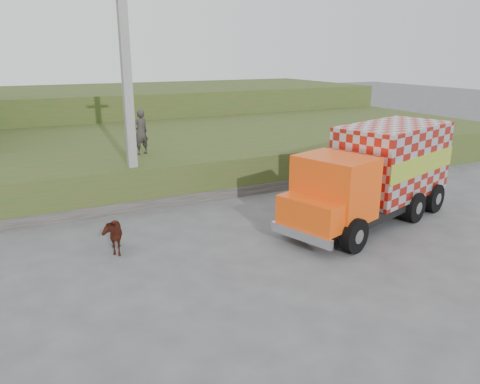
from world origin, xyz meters
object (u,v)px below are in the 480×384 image
cow (112,234)px  pedestrian (141,132)px  utility_pole (128,93)px  cargo_truck (376,173)px

cow → pedestrian: bearing=73.6°
utility_pole → cow: size_ratio=6.39×
cargo_truck → cow: (-8.39, 1.23, -1.07)m
cow → cargo_truck: bearing=-1.2°
utility_pole → cow: (-1.58, -3.64, -3.55)m
utility_pole → cargo_truck: bearing=-35.5°
utility_pole → pedestrian: bearing=66.2°
utility_pole → cargo_truck: 8.73m
cargo_truck → pedestrian: 9.09m
cargo_truck → cow: size_ratio=5.83×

